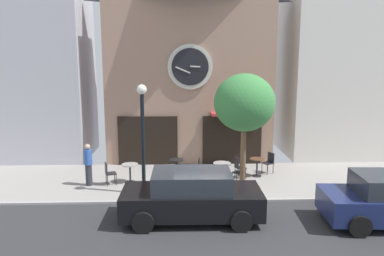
{
  "coord_description": "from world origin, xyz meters",
  "views": [
    {
      "loc": [
        -1.07,
        -12.68,
        4.98
      ],
      "look_at": [
        -0.52,
        2.48,
        2.19
      ],
      "focal_mm": 35.89,
      "sensor_mm": 36.0,
      "label": 1
    }
  ],
  "objects_px": {
    "cafe_table_near_curb": "(130,170)",
    "cafe_chair_under_awning": "(240,171)",
    "cafe_table_center": "(222,168)",
    "street_tree": "(244,103)",
    "cafe_chair_near_lamp": "(269,161)",
    "cafe_chair_outer": "(201,167)",
    "parked_car_black": "(192,196)",
    "street_lamp": "(143,139)",
    "cafe_chair_left_end": "(109,172)",
    "cafe_table_near_door": "(257,164)",
    "cafe_table_center_right": "(177,165)",
    "pedestrian_blue": "(88,164)",
    "cafe_chair_mid_row": "(239,166)"
  },
  "relations": [
    {
      "from": "cafe_table_near_door",
      "to": "cafe_chair_outer",
      "type": "distance_m",
      "value": 2.43
    },
    {
      "from": "cafe_table_near_curb",
      "to": "street_lamp",
      "type": "bearing_deg",
      "value": -63.01
    },
    {
      "from": "street_tree",
      "to": "cafe_table_near_door",
      "type": "bearing_deg",
      "value": 63.32
    },
    {
      "from": "cafe_table_near_door",
      "to": "cafe_chair_outer",
      "type": "relative_size",
      "value": 0.86
    },
    {
      "from": "cafe_table_near_curb",
      "to": "cafe_table_center",
      "type": "bearing_deg",
      "value": 2.5
    },
    {
      "from": "cafe_table_center",
      "to": "cafe_chair_near_lamp",
      "type": "height_order",
      "value": "cafe_chair_near_lamp"
    },
    {
      "from": "cafe_table_center",
      "to": "cafe_table_near_door",
      "type": "xyz_separation_m",
      "value": [
        1.55,
        0.47,
        -0.01
      ]
    },
    {
      "from": "cafe_table_near_curb",
      "to": "cafe_chair_left_end",
      "type": "height_order",
      "value": "cafe_chair_left_end"
    },
    {
      "from": "cafe_table_center",
      "to": "cafe_chair_under_awning",
      "type": "bearing_deg",
      "value": -34.15
    },
    {
      "from": "cafe_chair_mid_row",
      "to": "cafe_chair_under_awning",
      "type": "relative_size",
      "value": 1.0
    },
    {
      "from": "cafe_chair_mid_row",
      "to": "cafe_chair_near_lamp",
      "type": "distance_m",
      "value": 1.61
    },
    {
      "from": "cafe_chair_near_lamp",
      "to": "pedestrian_blue",
      "type": "xyz_separation_m",
      "value": [
        -7.5,
        -1.41,
        0.33
      ]
    },
    {
      "from": "cafe_table_near_curb",
      "to": "cafe_chair_under_awning",
      "type": "relative_size",
      "value": 0.84
    },
    {
      "from": "cafe_table_center_right",
      "to": "cafe_chair_near_lamp",
      "type": "distance_m",
      "value": 4.06
    },
    {
      "from": "cafe_chair_mid_row",
      "to": "cafe_chair_left_end",
      "type": "bearing_deg",
      "value": -172.89
    },
    {
      "from": "cafe_chair_left_end",
      "to": "cafe_chair_outer",
      "type": "relative_size",
      "value": 1.0
    },
    {
      "from": "cafe_chair_under_awning",
      "to": "pedestrian_blue",
      "type": "xyz_separation_m",
      "value": [
        -6.0,
        -0.0,
        0.33
      ]
    },
    {
      "from": "street_lamp",
      "to": "cafe_table_center",
      "type": "xyz_separation_m",
      "value": [
        3.07,
        1.48,
        -1.53
      ]
    },
    {
      "from": "cafe_chair_near_lamp",
      "to": "pedestrian_blue",
      "type": "distance_m",
      "value": 7.64
    },
    {
      "from": "cafe_chair_left_end",
      "to": "cafe_table_near_curb",
      "type": "bearing_deg",
      "value": 17.06
    },
    {
      "from": "cafe_chair_near_lamp",
      "to": "pedestrian_blue",
      "type": "height_order",
      "value": "pedestrian_blue"
    },
    {
      "from": "cafe_chair_outer",
      "to": "cafe_chair_near_lamp",
      "type": "bearing_deg",
      "value": 15.82
    },
    {
      "from": "street_lamp",
      "to": "cafe_chair_under_awning",
      "type": "height_order",
      "value": "street_lamp"
    },
    {
      "from": "cafe_table_near_curb",
      "to": "cafe_chair_mid_row",
      "type": "xyz_separation_m",
      "value": [
        4.47,
        0.41,
        0.01
      ]
    },
    {
      "from": "cafe_chair_near_lamp",
      "to": "street_lamp",
      "type": "bearing_deg",
      "value": -155.26
    },
    {
      "from": "street_lamp",
      "to": "street_tree",
      "type": "distance_m",
      "value": 3.92
    },
    {
      "from": "parked_car_black",
      "to": "cafe_chair_left_end",
      "type": "bearing_deg",
      "value": 132.53
    },
    {
      "from": "parked_car_black",
      "to": "street_lamp",
      "type": "bearing_deg",
      "value": 125.28
    },
    {
      "from": "street_tree",
      "to": "parked_car_black",
      "type": "xyz_separation_m",
      "value": [
        -2.01,
        -2.5,
        -2.59
      ]
    },
    {
      "from": "street_tree",
      "to": "pedestrian_blue",
      "type": "xyz_separation_m",
      "value": [
        -5.95,
        0.9,
        -2.49
      ]
    },
    {
      "from": "cafe_table_near_curb",
      "to": "cafe_chair_near_lamp",
      "type": "relative_size",
      "value": 0.84
    },
    {
      "from": "cafe_table_near_curb",
      "to": "cafe_chair_under_awning",
      "type": "distance_m",
      "value": 4.43
    },
    {
      "from": "cafe_chair_under_awning",
      "to": "cafe_table_center",
      "type": "bearing_deg",
      "value": 145.85
    },
    {
      "from": "street_lamp",
      "to": "cafe_table_near_curb",
      "type": "bearing_deg",
      "value": 116.99
    },
    {
      "from": "street_lamp",
      "to": "cafe_chair_near_lamp",
      "type": "distance_m",
      "value": 5.98
    },
    {
      "from": "street_lamp",
      "to": "cafe_chair_left_end",
      "type": "bearing_deg",
      "value": 144.18
    },
    {
      "from": "street_lamp",
      "to": "cafe_chair_near_lamp",
      "type": "xyz_separation_m",
      "value": [
        5.25,
        2.42,
        -1.53
      ]
    },
    {
      "from": "cafe_table_center_right",
      "to": "pedestrian_blue",
      "type": "xyz_separation_m",
      "value": [
        -3.46,
        -1.06,
        0.38
      ]
    },
    {
      "from": "street_tree",
      "to": "cafe_table_center",
      "type": "height_order",
      "value": "street_tree"
    },
    {
      "from": "pedestrian_blue",
      "to": "parked_car_black",
      "type": "xyz_separation_m",
      "value": [
        3.94,
        -3.4,
        -0.1
      ]
    },
    {
      "from": "cafe_chair_mid_row",
      "to": "pedestrian_blue",
      "type": "distance_m",
      "value": 6.11
    },
    {
      "from": "street_tree",
      "to": "cafe_chair_near_lamp",
      "type": "bearing_deg",
      "value": 56.04
    },
    {
      "from": "cafe_table_center",
      "to": "cafe_chair_near_lamp",
      "type": "xyz_separation_m",
      "value": [
        2.18,
        0.94,
        0.01
      ]
    },
    {
      "from": "cafe_chair_left_end",
      "to": "cafe_chair_outer",
      "type": "bearing_deg",
      "value": 7.62
    },
    {
      "from": "pedestrian_blue",
      "to": "street_lamp",
      "type": "bearing_deg",
      "value": -24.23
    },
    {
      "from": "cafe_chair_outer",
      "to": "cafe_table_near_curb",
      "type": "bearing_deg",
      "value": -175.12
    },
    {
      "from": "cafe_table_center_right",
      "to": "cafe_table_near_door",
      "type": "relative_size",
      "value": 0.95
    },
    {
      "from": "cafe_table_center_right",
      "to": "cafe_table_center",
      "type": "height_order",
      "value": "cafe_table_center_right"
    },
    {
      "from": "street_lamp",
      "to": "cafe_table_center_right",
      "type": "relative_size",
      "value": 5.49
    },
    {
      "from": "cafe_table_center_right",
      "to": "cafe_chair_under_awning",
      "type": "xyz_separation_m",
      "value": [
        2.55,
        -1.06,
        0.05
      ]
    }
  ]
}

